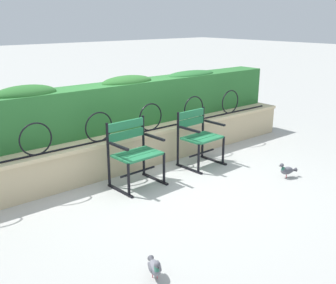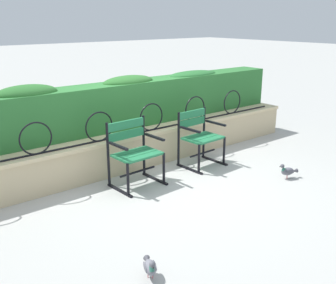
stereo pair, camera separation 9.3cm
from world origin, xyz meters
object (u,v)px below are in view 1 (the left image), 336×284
Objects in this scene: park_chair_left at (134,151)px; pigeon_far_side at (155,267)px; pigeon_near_chairs at (287,170)px; park_chair_right at (198,136)px.

park_chair_left is 2.10m from pigeon_far_side.
pigeon_near_chairs is at bearing -33.65° from park_chair_left.
park_chair_right reaches higher than pigeon_far_side.
pigeon_far_side is (-2.24, -1.79, -0.35)m from park_chair_right.
pigeon_far_side is at bearing -141.27° from park_chair_right.
pigeon_near_chairs is 1.01× the size of pigeon_far_side.
park_chair_right is 2.89m from pigeon_far_side.
park_chair_right is at bearing 0.37° from park_chair_left.
park_chair_left is at bearing -179.63° from park_chair_right.
pigeon_near_chairs is (1.78, -1.18, -0.36)m from park_chair_left.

